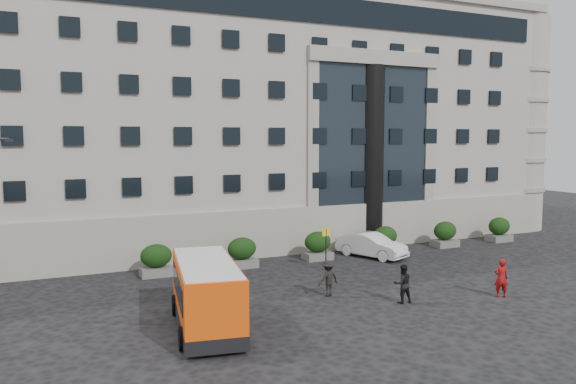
# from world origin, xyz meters

# --- Properties ---
(ground) EXTENTS (120.00, 120.00, 0.00)m
(ground) POSITION_xyz_m (0.00, 0.00, 0.00)
(ground) COLOR black
(ground) RESTS_ON ground
(civic_building) EXTENTS (44.00, 24.00, 18.00)m
(civic_building) POSITION_xyz_m (6.00, 22.00, 9.00)
(civic_building) COLOR #9F978C
(civic_building) RESTS_ON ground
(entrance_column) EXTENTS (1.80, 1.80, 13.00)m
(entrance_column) POSITION_xyz_m (12.00, 10.30, 6.50)
(entrance_column) COLOR black
(entrance_column) RESTS_ON ground
(hedge_a) EXTENTS (1.80, 1.26, 1.84)m
(hedge_a) POSITION_xyz_m (-4.00, 7.80, 0.93)
(hedge_a) COLOR #595956
(hedge_a) RESTS_ON ground
(hedge_b) EXTENTS (1.80, 1.26, 1.84)m
(hedge_b) POSITION_xyz_m (1.20, 7.80, 0.93)
(hedge_b) COLOR #595956
(hedge_b) RESTS_ON ground
(hedge_c) EXTENTS (1.80, 1.26, 1.84)m
(hedge_c) POSITION_xyz_m (6.40, 7.80, 0.93)
(hedge_c) COLOR #595956
(hedge_c) RESTS_ON ground
(hedge_d) EXTENTS (1.80, 1.26, 1.84)m
(hedge_d) POSITION_xyz_m (11.60, 7.80, 0.93)
(hedge_d) COLOR #595956
(hedge_d) RESTS_ON ground
(hedge_e) EXTENTS (1.80, 1.26, 1.84)m
(hedge_e) POSITION_xyz_m (16.80, 7.80, 0.93)
(hedge_e) COLOR #595956
(hedge_e) RESTS_ON ground
(hedge_f) EXTENTS (1.80, 1.26, 1.84)m
(hedge_f) POSITION_xyz_m (22.00, 7.80, 0.93)
(hedge_f) COLOR #595956
(hedge_f) RESTS_ON ground
(bus_stop_sign) EXTENTS (0.50, 0.08, 2.52)m
(bus_stop_sign) POSITION_xyz_m (5.50, 5.00, 1.73)
(bus_stop_sign) COLOR #262628
(bus_stop_sign) RESTS_ON ground
(minibus) EXTENTS (3.44, 7.07, 2.83)m
(minibus) POSITION_xyz_m (-3.87, -1.99, 1.56)
(minibus) COLOR #EC4A0B
(minibus) RESTS_ON ground
(parked_car_d) EXTENTS (2.37, 4.67, 1.27)m
(parked_car_d) POSITION_xyz_m (-11.50, 16.00, 0.63)
(parked_car_d) COLOR black
(parked_car_d) RESTS_ON ground
(white_taxi) EXTENTS (3.46, 5.11, 1.59)m
(white_taxi) POSITION_xyz_m (10.00, 7.00, 0.80)
(white_taxi) COLOR silver
(white_taxi) RESTS_ON ground
(pedestrian_a) EXTENTS (0.83, 0.71, 1.93)m
(pedestrian_a) POSITION_xyz_m (10.74, -3.58, 0.97)
(pedestrian_a) COLOR maroon
(pedestrian_a) RESTS_ON ground
(pedestrian_b) EXTENTS (1.02, 0.85, 1.88)m
(pedestrian_b) POSITION_xyz_m (5.70, -2.36, 0.94)
(pedestrian_b) COLOR black
(pedestrian_b) RESTS_ON ground
(pedestrian_c) EXTENTS (1.28, 0.88, 1.81)m
(pedestrian_c) POSITION_xyz_m (3.00, 0.12, 0.91)
(pedestrian_c) COLOR black
(pedestrian_c) RESTS_ON ground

